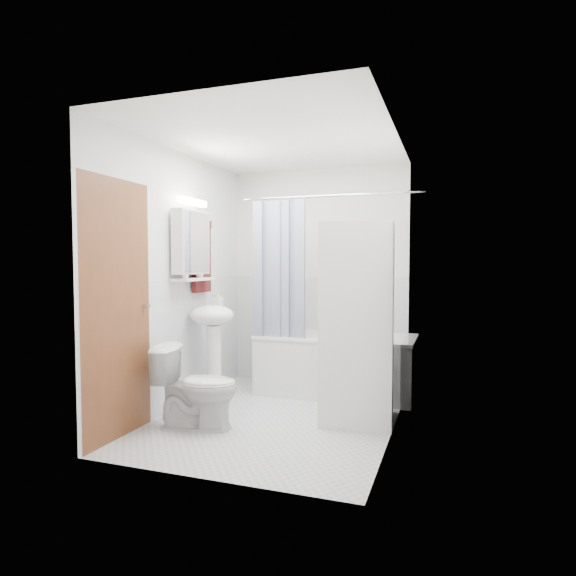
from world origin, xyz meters
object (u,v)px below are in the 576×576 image
(bathtub, at_px, (336,361))
(washer_dryer, at_px, (357,323))
(toilet, at_px, (197,387))
(sink, at_px, (212,330))

(bathtub, distance_m, washer_dryer, 1.00)
(bathtub, xyz_separation_m, toilet, (-0.85, -1.39, -0.00))
(bathtub, height_order, washer_dryer, washer_dryer)
(washer_dryer, relative_size, toilet, 2.47)
(washer_dryer, height_order, toilet, washer_dryer)
(washer_dryer, bearing_deg, toilet, -159.05)
(washer_dryer, bearing_deg, sink, 171.00)
(bathtub, distance_m, toilet, 1.63)
(bathtub, bearing_deg, sink, -146.61)
(sink, xyz_separation_m, toilet, (0.22, -0.69, -0.37))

